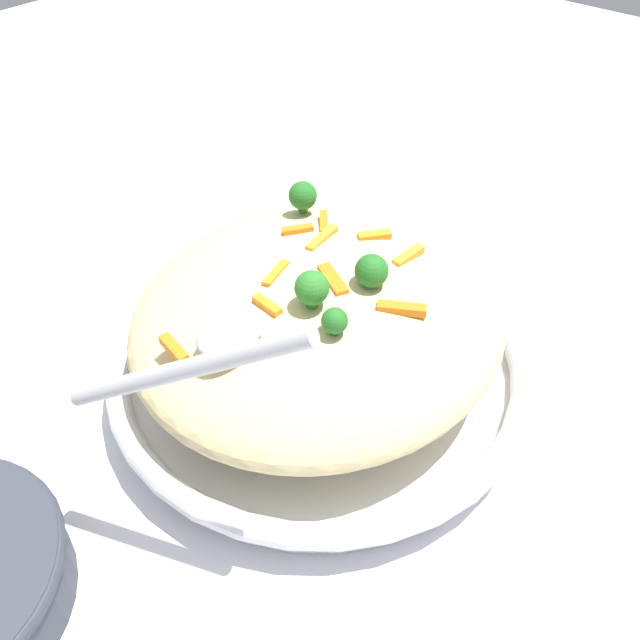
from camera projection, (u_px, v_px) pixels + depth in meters
name	position (u px, v px, depth m)	size (l,w,h in m)	color
ground_plane	(320.00, 381.00, 0.61)	(2.40, 2.40, 0.00)	silver
serving_bowl	(320.00, 363.00, 0.60)	(0.38, 0.38, 0.05)	silver
pasta_mound	(320.00, 314.00, 0.56)	(0.33, 0.31, 0.09)	#DBC689
carrot_piece_0	(298.00, 230.00, 0.57)	(0.03, 0.01, 0.01)	orange
carrot_piece_1	(174.00, 349.00, 0.47)	(0.03, 0.01, 0.01)	orange
carrot_piece_2	(322.00, 239.00, 0.56)	(0.04, 0.01, 0.01)	orange
carrot_piece_3	(376.00, 237.00, 0.57)	(0.03, 0.01, 0.01)	orange
carrot_piece_4	(267.00, 305.00, 0.50)	(0.03, 0.01, 0.01)	orange
carrot_piece_5	(401.00, 309.00, 0.50)	(0.04, 0.01, 0.01)	orange
carrot_piece_6	(324.00, 223.00, 0.58)	(0.03, 0.01, 0.01)	orange
carrot_piece_7	(276.00, 274.00, 0.53)	(0.03, 0.01, 0.01)	orange
carrot_piece_8	(335.00, 278.00, 0.52)	(0.04, 0.01, 0.01)	orange
carrot_piece_9	(408.00, 256.00, 0.55)	(0.03, 0.01, 0.01)	orange
broccoli_floret_0	(303.00, 196.00, 0.60)	(0.03, 0.03, 0.03)	#205B1C
broccoli_floret_1	(372.00, 271.00, 0.51)	(0.03, 0.03, 0.03)	#205B1C
broccoli_floret_2	(335.00, 321.00, 0.47)	(0.02, 0.02, 0.02)	#205B1C
broccoli_floret_3	(312.00, 288.00, 0.49)	(0.03, 0.03, 0.03)	#296820
serving_spoon	(216.00, 347.00, 0.43)	(0.14, 0.15, 0.11)	#B7B7BC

